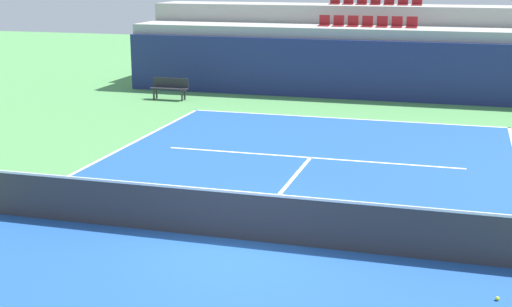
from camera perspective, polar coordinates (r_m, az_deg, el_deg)
name	(u,v)px	position (r m, az deg, el deg)	size (l,w,h in m)	color
ground_plane	(241,240)	(13.85, -1.17, -6.89)	(80.00, 80.00, 0.00)	#4C8C4C
court_surface	(241,240)	(13.85, -1.17, -6.87)	(11.00, 24.00, 0.01)	#1E4C99
baseline_far	(343,118)	(25.07, 6.95, 2.78)	(11.00, 0.10, 0.00)	white
service_line_far	(310,158)	(19.75, 4.33, -0.33)	(8.26, 0.10, 0.00)	white
centre_service_line	(282,191)	(16.75, 2.07, -3.02)	(0.10, 6.40, 0.00)	white
back_wall	(361,70)	(28.73, 8.31, 6.57)	(19.66, 0.30, 2.34)	navy
stands_tier_lower	(365,61)	(30.03, 8.69, 7.29)	(19.66, 2.40, 2.75)	#9E9E99
stands_tier_upper	(373,46)	(32.36, 9.29, 8.46)	(19.66, 2.40, 3.52)	#9E9E99
seating_row_lower	(367,24)	(29.98, 8.83, 10.15)	(4.00, 0.44, 0.44)	maroon
seating_row_upper	(375,2)	(32.31, 9.45, 11.79)	(4.00, 0.44, 0.44)	maroon
tennis_net	(241,215)	(13.67, -1.19, -4.91)	(11.08, 0.08, 1.07)	black
player_bench	(170,87)	(28.74, -6.87, 5.28)	(1.50, 0.40, 0.85)	#232328
tennis_ball_1	(497,299)	(12.05, 18.63, -10.86)	(0.07, 0.07, 0.07)	#CCE033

